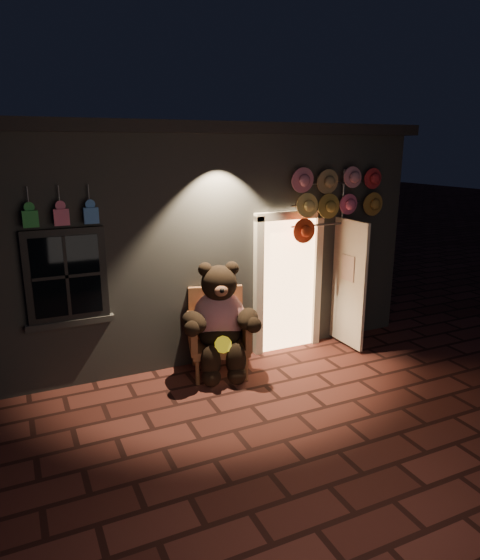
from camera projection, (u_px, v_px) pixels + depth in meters
ground at (251, 406)px, 6.21m from camera, size 60.00×60.00×0.00m
shop_building at (157, 224)px, 9.25m from camera, size 7.30×5.95×3.51m
wicker_armchair at (218, 331)px, 7.07m from camera, size 0.97×0.92×1.19m
teddy_bear at (220, 320)px, 6.87m from camera, size 1.13×1.01×1.60m
hat_rack at (336, 199)px, 7.56m from camera, size 1.59×0.22×2.82m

